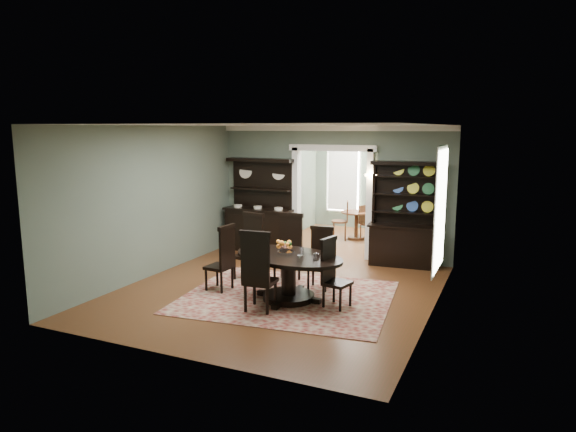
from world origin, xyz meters
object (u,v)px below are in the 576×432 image
object	(u,v)px
dining_table	(289,269)
parlor_table	(356,221)
welsh_dresser	(403,228)
sideboard	(260,219)

from	to	relation	value
dining_table	parlor_table	world-z (taller)	dining_table
dining_table	welsh_dresser	world-z (taller)	welsh_dresser
dining_table	sideboard	distance (m)	3.76
welsh_dresser	parlor_table	distance (m)	2.76
dining_table	sideboard	bearing A→B (deg)	137.15
dining_table	sideboard	size ratio (longest dim) A/B	1.01
dining_table	welsh_dresser	distance (m)	3.38
sideboard	welsh_dresser	size ratio (longest dim) A/B	0.99
dining_table	welsh_dresser	bearing A→B (deg)	79.39
welsh_dresser	sideboard	bearing A→B (deg)	175.45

